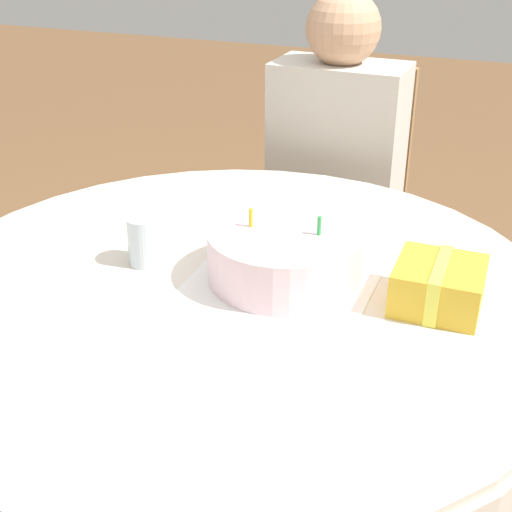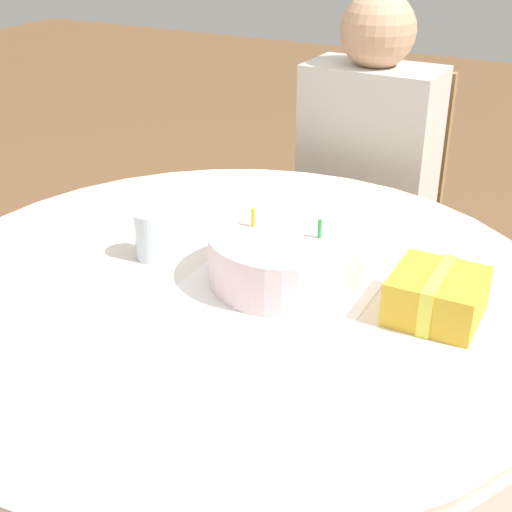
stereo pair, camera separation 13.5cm
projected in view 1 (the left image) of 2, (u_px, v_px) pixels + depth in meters
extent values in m
cylinder|color=silver|center=(232.00, 288.00, 1.39)|extent=(1.26, 1.26, 0.02)
cylinder|color=silver|center=(232.00, 321.00, 1.42)|extent=(1.28, 1.28, 0.14)
cylinder|color=brown|center=(0.00, 506.00, 1.38)|extent=(0.05, 0.05, 0.73)
cylinder|color=brown|center=(168.00, 325.00, 1.96)|extent=(0.05, 0.05, 0.73)
cylinder|color=brown|center=(421.00, 382.00, 1.73)|extent=(0.05, 0.05, 0.73)
cube|color=#A37A4C|center=(332.00, 241.00, 2.25)|extent=(0.42, 0.42, 0.04)
cube|color=#A37A4C|center=(354.00, 142.00, 2.28)|extent=(0.36, 0.04, 0.50)
cylinder|color=#A37A4C|center=(259.00, 319.00, 2.28)|extent=(0.04, 0.04, 0.43)
cylinder|color=#A37A4C|center=(366.00, 343.00, 2.15)|extent=(0.04, 0.04, 0.43)
cylinder|color=#A37A4C|center=(297.00, 271.00, 2.56)|extent=(0.04, 0.04, 0.43)
cylinder|color=#A37A4C|center=(393.00, 290.00, 2.44)|extent=(0.04, 0.04, 0.43)
cylinder|color=tan|center=(285.00, 316.00, 2.26)|extent=(0.09, 0.09, 0.46)
cylinder|color=tan|center=(343.00, 329.00, 2.19)|extent=(0.09, 0.09, 0.46)
cube|color=beige|center=(337.00, 154.00, 2.12)|extent=(0.38, 0.22, 0.54)
sphere|color=tan|center=(343.00, 28.00, 1.95)|extent=(0.21, 0.21, 0.21)
cube|color=white|center=(284.00, 278.00, 1.40)|extent=(0.35, 0.35, 0.00)
cylinder|color=silver|center=(285.00, 255.00, 1.38)|extent=(0.30, 0.30, 0.10)
cylinder|color=green|center=(319.00, 226.00, 1.33)|extent=(0.01, 0.01, 0.04)
cylinder|color=gold|center=(251.00, 218.00, 1.36)|extent=(0.01, 0.01, 0.04)
cylinder|color=silver|center=(145.00, 240.00, 1.44)|extent=(0.07, 0.07, 0.10)
cube|color=gold|center=(438.00, 286.00, 1.29)|extent=(0.16, 0.16, 0.08)
cube|color=#EAE54C|center=(438.00, 286.00, 1.29)|extent=(0.02, 0.16, 0.09)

